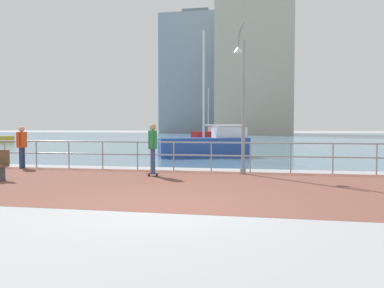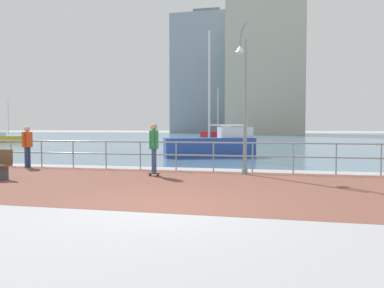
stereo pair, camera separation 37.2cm
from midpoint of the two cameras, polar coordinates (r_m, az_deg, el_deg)
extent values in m
plane|color=#9E9EA3|center=(47.27, 10.00, 0.65)|extent=(220.00, 220.00, 0.00)
cube|color=brown|center=(10.25, 1.40, -6.38)|extent=(28.00, 6.69, 0.01)
cube|color=slate|center=(58.34, 10.45, 1.01)|extent=(180.00, 88.00, 0.00)
cylinder|color=#8C99A3|center=(16.86, -25.45, -1.32)|extent=(0.05, 0.05, 1.04)
cylinder|color=#8C99A3|center=(16.04, -21.49, -1.43)|extent=(0.05, 0.05, 1.04)
cylinder|color=#8C99A3|center=(15.31, -17.13, -1.55)|extent=(0.05, 0.05, 1.04)
cylinder|color=#8C99A3|center=(14.67, -12.36, -1.68)|extent=(0.05, 0.05, 1.04)
cylinder|color=#8C99A3|center=(14.14, -7.20, -1.79)|extent=(0.05, 0.05, 1.04)
cylinder|color=#8C99A3|center=(13.74, -1.68, -1.90)|extent=(0.05, 0.05, 1.04)
cylinder|color=#8C99A3|center=(13.47, 4.11, -2.00)|extent=(0.05, 0.05, 1.04)
cylinder|color=#8C99A3|center=(13.34, 10.07, -2.08)|extent=(0.05, 0.05, 1.04)
cylinder|color=#8C99A3|center=(13.36, 16.08, -2.14)|extent=(0.05, 0.05, 1.04)
cylinder|color=#8C99A3|center=(13.53, 22.01, -2.17)|extent=(0.05, 0.05, 1.04)
cylinder|color=#8C99A3|center=(13.83, 27.74, -2.18)|extent=(0.05, 0.05, 1.04)
cylinder|color=#8C99A3|center=(13.44, 4.11, 0.22)|extent=(25.20, 0.06, 0.06)
cylinder|color=#8C99A3|center=(13.47, 4.11, -1.78)|extent=(25.20, 0.06, 0.06)
cylinder|color=gray|center=(12.80, 8.93, -4.17)|extent=(0.19, 0.19, 0.20)
cylinder|color=gray|center=(12.73, 9.00, 5.58)|extent=(0.12, 0.12, 4.54)
cylinder|color=gray|center=(13.25, 8.97, 17.78)|extent=(0.15, 0.20, 0.11)
cylinder|color=gray|center=(13.37, 8.73, 17.44)|extent=(0.15, 0.21, 0.15)
cylinder|color=gray|center=(13.47, 8.53, 16.96)|extent=(0.15, 0.20, 0.18)
cylinder|color=gray|center=(13.53, 8.38, 16.37)|extent=(0.14, 0.18, 0.19)
cylinder|color=gray|center=(13.56, 8.28, 15.73)|extent=(0.13, 0.15, 0.19)
cylinder|color=gray|center=(13.54, 8.25, 15.07)|extent=(0.11, 0.11, 0.17)
cone|color=silver|center=(13.50, 8.24, 14.25)|extent=(0.36, 0.36, 0.22)
cylinder|color=black|center=(12.27, -4.36, -4.77)|extent=(0.06, 0.04, 0.06)
cylinder|color=black|center=(12.19, -4.41, -4.82)|extent=(0.06, 0.04, 0.06)
cylinder|color=black|center=(12.31, -5.54, -4.75)|extent=(0.06, 0.04, 0.06)
cylinder|color=black|center=(12.24, -5.60, -4.79)|extent=(0.06, 0.04, 0.06)
cube|color=black|center=(12.25, -4.98, -4.55)|extent=(0.41, 0.16, 0.02)
cylinder|color=#384C7A|center=(12.28, -4.92, -2.59)|extent=(0.15, 0.15, 0.81)
cylinder|color=#384C7A|center=(12.12, -5.05, -2.66)|extent=(0.15, 0.15, 0.81)
cube|color=#2D8C4C|center=(12.16, -5.00, 0.68)|extent=(0.28, 0.37, 0.60)
cylinder|color=#2D8C4C|center=(12.38, -4.82, 0.79)|extent=(0.10, 0.10, 0.57)
cylinder|color=#2D8C4C|center=(11.93, -5.19, 0.72)|extent=(0.10, 0.10, 0.57)
sphere|color=tan|center=(12.15, -5.01, 2.62)|extent=(0.22, 0.22, 0.22)
cylinder|color=navy|center=(16.05, -23.17, -1.88)|extent=(0.13, 0.13, 0.81)
cylinder|color=navy|center=(15.92, -23.50, -1.92)|extent=(0.13, 0.13, 0.81)
cube|color=#D84C1E|center=(15.95, -23.38, 0.64)|extent=(0.25, 0.34, 0.61)
cylinder|color=#D84C1E|center=(16.14, -22.92, 0.73)|extent=(0.09, 0.09, 0.58)
cylinder|color=#D84C1E|center=(15.76, -23.85, 0.67)|extent=(0.09, 0.09, 0.58)
sphere|color=#DBAD89|center=(15.94, -23.41, 2.13)|extent=(0.22, 0.22, 0.22)
cube|color=#3F4247|center=(12.50, -26.24, -4.00)|extent=(0.07, 0.38, 0.45)
cube|color=#284799|center=(19.91, 3.17, -0.53)|extent=(4.98, 3.19, 1.02)
cube|color=silver|center=(20.26, 7.13, 1.76)|extent=(1.98, 1.61, 0.57)
cylinder|color=silver|center=(20.01, 3.20, 9.11)|extent=(0.11, 0.11, 5.69)
cylinder|color=silver|center=(20.15, 6.10, 2.89)|extent=(2.02, 0.90, 0.09)
cube|color=#B21E1E|center=(48.71, 4.20, 1.34)|extent=(4.13, 4.63, 1.02)
cube|color=silver|center=(49.69, 5.41, 2.27)|extent=(1.88, 1.98, 0.57)
cylinder|color=silver|center=(48.75, 4.22, 5.27)|extent=(0.11, 0.11, 5.67)
cylinder|color=silver|center=(49.42, 5.10, 2.73)|extent=(1.41, 1.73, 0.09)
cube|color=gold|center=(42.77, -26.10, 0.66)|extent=(2.53, 3.18, 0.68)
cylinder|color=silver|center=(42.76, -26.16, 3.63)|extent=(0.08, 0.08, 3.75)
cylinder|color=silver|center=(42.54, -27.01, 1.70)|extent=(0.82, 1.22, 0.06)
cube|color=#B2AD99|center=(87.41, 11.39, 14.59)|extent=(16.09, 17.34, 39.60)
cube|color=#8493A3|center=(101.09, 2.54, 10.34)|extent=(17.27, 14.34, 30.34)
cube|color=slate|center=(104.49, 2.55, 19.17)|extent=(6.91, 5.74, 2.00)
camera|label=1|loc=(0.19, -89.04, 0.04)|focal=34.72mm
camera|label=2|loc=(0.19, 90.96, -0.04)|focal=34.72mm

